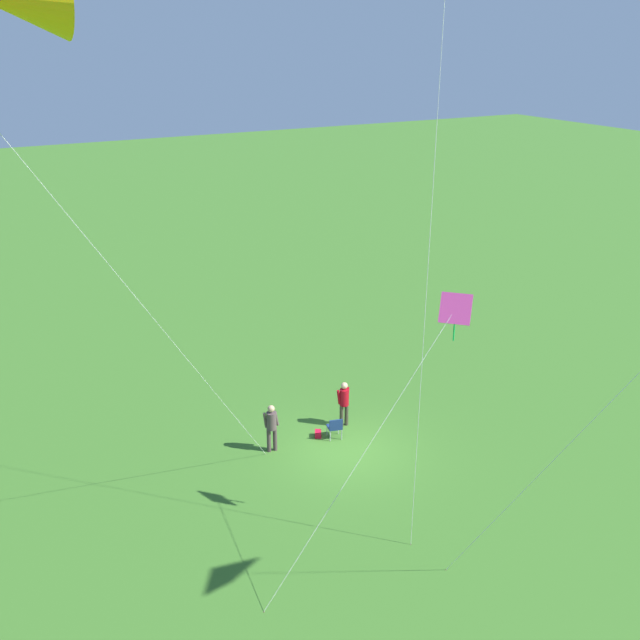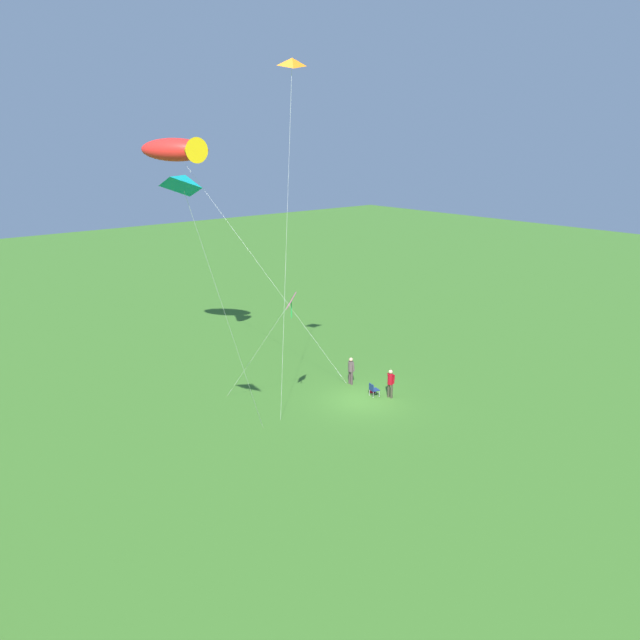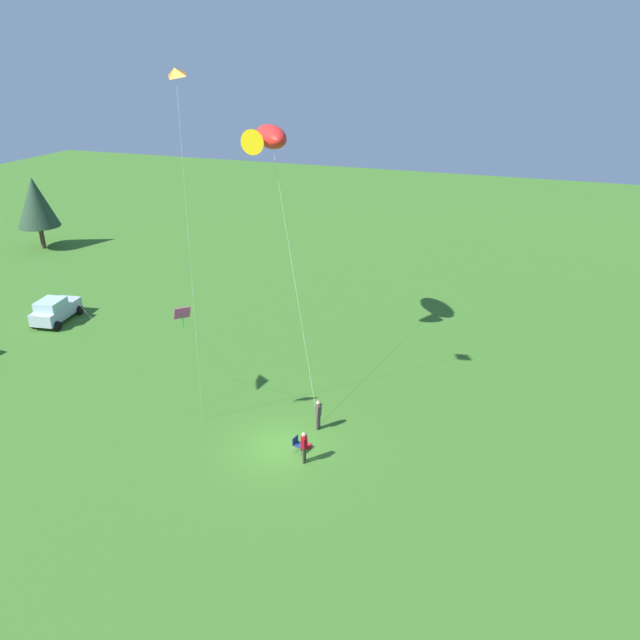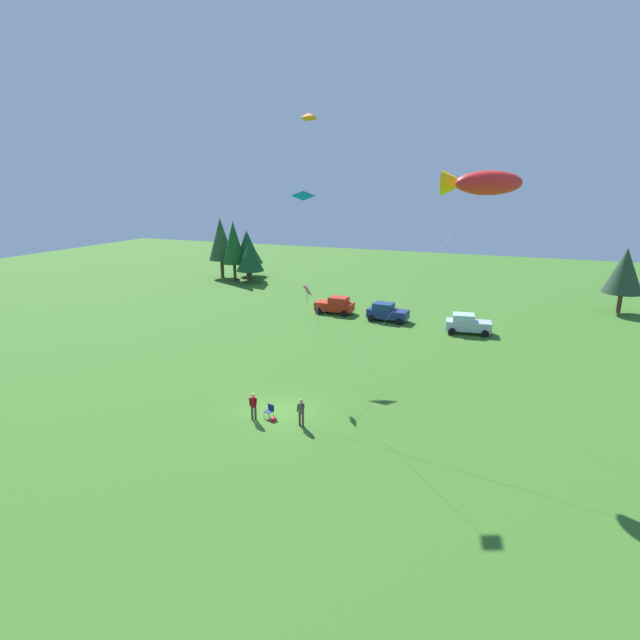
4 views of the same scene
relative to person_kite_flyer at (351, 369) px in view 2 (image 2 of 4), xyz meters
The scene contains 9 objects.
ground_plane 2.79m from the person_kite_flyer, 150.61° to the left, with size 160.00×160.00×0.00m, color #386B23.
person_kite_flyer is the anchor object (origin of this frame).
folding_chair 2.38m from the person_kite_flyer, behind, with size 0.58×0.58×0.82m.
person_spectator 3.06m from the person_kite_flyer, behind, with size 0.54×0.37×1.74m.
backpack_on_grass 2.05m from the person_kite_flyer, behind, with size 0.32×0.22×0.22m, color red.
kite_large_fish 16.86m from the person_kite_flyer, 36.17° to the left, with size 11.05×8.20×14.78m.
kite_delta_teal 19.25m from the person_kite_flyer, 113.00° to the left, with size 5.19×6.76×13.66m.
kite_delta_orange 18.05m from the person_kite_flyer, 108.54° to the left, with size 1.22×1.23×18.36m.
kite_diamond_rainbow 8.80m from the person_kite_flyer, 108.77° to the left, with size 6.21×0.91×7.25m.
Camera 2 is at (-24.08, 23.55, 14.67)m, focal length 35.00 mm.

